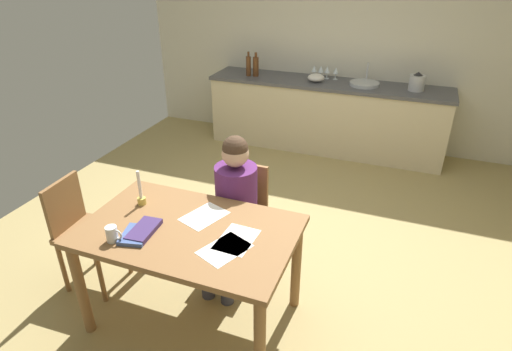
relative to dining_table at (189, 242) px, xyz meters
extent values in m
cube|color=tan|center=(0.18, 1.04, -0.68)|extent=(5.20, 5.20, 0.04)
cube|color=beige|center=(0.18, 3.64, 0.64)|extent=(5.20, 0.12, 2.60)
cube|color=beige|center=(0.18, 3.28, -0.23)|extent=(2.98, 0.60, 0.86)
cube|color=#4C4C51|center=(0.18, 3.28, 0.22)|extent=(3.02, 0.64, 0.04)
cube|color=olive|center=(0.00, 0.00, 0.09)|extent=(1.39, 0.87, 0.04)
cylinder|color=olive|center=(-0.63, -0.37, -0.30)|extent=(0.07, 0.07, 0.73)
cylinder|color=olive|center=(0.63, -0.37, -0.30)|extent=(0.07, 0.07, 0.73)
cylinder|color=olive|center=(-0.63, 0.37, -0.30)|extent=(0.07, 0.07, 0.73)
cylinder|color=olive|center=(0.63, 0.37, -0.30)|extent=(0.07, 0.07, 0.73)
cube|color=olive|center=(0.08, 0.61, -0.19)|extent=(0.41, 0.41, 0.04)
cube|color=olive|center=(0.08, 0.80, 0.02)|extent=(0.36, 0.04, 0.40)
cylinder|color=olive|center=(-0.09, 0.45, -0.43)|extent=(0.04, 0.04, 0.47)
cylinder|color=olive|center=(0.25, 0.44, -0.43)|extent=(0.04, 0.04, 0.47)
cylinder|color=olive|center=(-0.09, 0.79, -0.43)|extent=(0.04, 0.04, 0.47)
cylinder|color=olive|center=(0.25, 0.78, -0.43)|extent=(0.04, 0.04, 0.47)
cylinder|color=#592666|center=(0.08, 0.59, 0.04)|extent=(0.32, 0.32, 0.50)
sphere|color=#D8AD8C|center=(0.08, 0.59, 0.40)|extent=(0.20, 0.20, 0.20)
sphere|color=#473323|center=(0.08, 0.59, 0.44)|extent=(0.19, 0.19, 0.19)
cylinder|color=#383847|center=(0.00, 0.40, -0.21)|extent=(0.14, 0.38, 0.13)
cylinder|color=#383847|center=(-0.01, 0.21, -0.44)|extent=(0.10, 0.10, 0.45)
cylinder|color=#383847|center=(0.16, 0.40, -0.21)|extent=(0.14, 0.38, 0.13)
cylinder|color=#383847|center=(0.15, 0.21, -0.44)|extent=(0.10, 0.10, 0.45)
cube|color=olive|center=(-0.89, 0.05, -0.19)|extent=(0.42, 0.42, 0.04)
cube|color=olive|center=(-1.08, 0.05, 0.02)|extent=(0.05, 0.36, 0.40)
cylinder|color=olive|center=(-0.72, -0.11, -0.43)|extent=(0.04, 0.04, 0.46)
cylinder|color=olive|center=(-0.73, 0.23, -0.43)|extent=(0.04, 0.04, 0.46)
cylinder|color=olive|center=(-1.06, -0.12, -0.43)|extent=(0.04, 0.04, 0.46)
cylinder|color=olive|center=(-1.07, 0.22, -0.43)|extent=(0.04, 0.04, 0.46)
cylinder|color=white|center=(-0.37, -0.28, 0.16)|extent=(0.07, 0.07, 0.10)
torus|color=white|center=(-0.33, -0.28, 0.17)|extent=(0.07, 0.01, 0.07)
cylinder|color=gold|center=(-0.45, 0.15, 0.13)|extent=(0.06, 0.06, 0.05)
cylinder|color=white|center=(-0.45, 0.15, 0.26)|extent=(0.02, 0.02, 0.21)
cube|color=#3D2A5F|center=(-0.24, -0.14, 0.13)|extent=(0.16, 0.27, 0.03)
cube|color=#435A95|center=(-0.26, -0.19, 0.12)|extent=(0.21, 0.25, 0.03)
cube|color=white|center=(0.31, -0.11, 0.11)|extent=(0.31, 0.35, 0.00)
cube|color=white|center=(0.03, 0.17, 0.11)|extent=(0.30, 0.35, 0.00)
cube|color=white|center=(0.34, 0.00, 0.11)|extent=(0.22, 0.30, 0.00)
cylinder|color=#B2B7BC|center=(0.63, 3.28, 0.26)|extent=(0.36, 0.36, 0.04)
cylinder|color=silver|center=(0.63, 3.44, 0.36)|extent=(0.02, 0.02, 0.24)
cylinder|color=#593319|center=(-0.86, 3.20, 0.36)|extent=(0.06, 0.06, 0.25)
cylinder|color=#593319|center=(-0.86, 3.20, 0.52)|extent=(0.03, 0.03, 0.06)
cylinder|color=#593319|center=(-0.77, 3.22, 0.36)|extent=(0.08, 0.08, 0.24)
cylinder|color=#593319|center=(-0.77, 3.22, 0.51)|extent=(0.03, 0.03, 0.06)
ellipsoid|color=white|center=(0.03, 3.24, 0.28)|extent=(0.21, 0.21, 0.09)
cylinder|color=#B7BABF|center=(1.23, 3.28, 0.33)|extent=(0.18, 0.18, 0.18)
cone|color=#262628|center=(1.23, 3.28, 0.44)|extent=(0.11, 0.11, 0.04)
cylinder|color=silver|center=(0.24, 3.43, 0.24)|extent=(0.06, 0.06, 0.00)
cylinder|color=silver|center=(0.24, 3.43, 0.28)|extent=(0.01, 0.01, 0.07)
cone|color=silver|center=(0.24, 3.43, 0.35)|extent=(0.07, 0.07, 0.08)
cylinder|color=silver|center=(0.13, 3.43, 0.24)|extent=(0.06, 0.06, 0.00)
cylinder|color=silver|center=(0.13, 3.43, 0.28)|extent=(0.01, 0.01, 0.07)
cone|color=silver|center=(0.13, 3.43, 0.35)|extent=(0.07, 0.07, 0.08)
cylinder|color=silver|center=(0.05, 3.43, 0.24)|extent=(0.06, 0.06, 0.00)
cylinder|color=silver|center=(0.05, 3.43, 0.28)|extent=(0.01, 0.01, 0.07)
cone|color=silver|center=(0.05, 3.43, 0.35)|extent=(0.07, 0.07, 0.08)
cylinder|color=silver|center=(-0.04, 3.43, 0.24)|extent=(0.06, 0.06, 0.00)
cylinder|color=silver|center=(-0.04, 3.43, 0.28)|extent=(0.01, 0.01, 0.07)
cone|color=silver|center=(-0.04, 3.43, 0.35)|extent=(0.07, 0.07, 0.08)
camera|label=1|loc=(1.21, -1.94, 1.69)|focal=29.74mm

